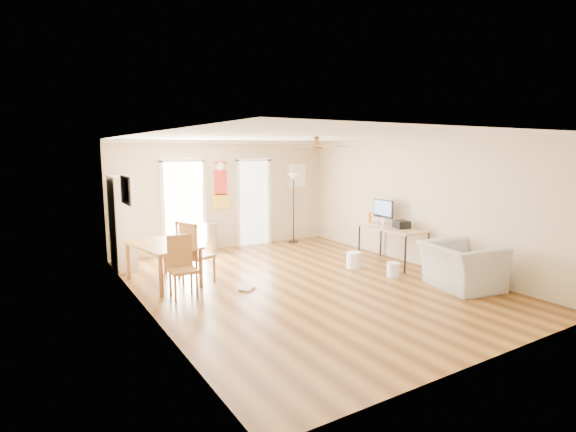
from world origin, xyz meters
TOP-DOWN VIEW (x-y plane):
  - floor at (0.00, 0.00)m, footprint 7.00×7.00m
  - ceiling at (0.00, 0.00)m, footprint 5.50×7.00m
  - wall_back at (0.00, 3.50)m, footprint 5.50×0.04m
  - wall_front at (0.00, -3.50)m, footprint 5.50×0.04m
  - wall_left at (-2.75, 0.00)m, footprint 0.04×7.00m
  - wall_right at (2.75, 0.00)m, footprint 0.04×7.00m
  - crown_molding at (0.00, 0.00)m, footprint 5.50×7.00m
  - kitchen_doorway at (-1.05, 3.48)m, footprint 0.90×0.10m
  - bathroom_doorway at (0.75, 3.48)m, footprint 0.80×0.10m
  - wall_decal at (-0.13, 3.48)m, footprint 0.46×0.03m
  - ac_grille at (2.05, 3.47)m, footprint 0.50×0.04m
  - framed_poster at (-2.73, 1.40)m, footprint 0.04×0.66m
  - ceiling_fan at (0.00, -0.30)m, footprint 1.24×1.24m
  - bookshelf at (-2.54, 2.81)m, footprint 0.42×0.86m
  - dining_table at (-2.15, 1.36)m, footprint 1.11×1.57m
  - dining_chair_right_a at (-1.60, 1.57)m, footprint 0.57×0.57m
  - dining_chair_right_b at (-1.60, 1.07)m, footprint 0.57×0.57m
  - dining_chair_near at (-2.09, 0.44)m, footprint 0.44×0.44m
  - trash_can at (-0.52, 3.23)m, footprint 0.37×0.37m
  - torchiere_lamp at (1.74, 3.17)m, footprint 0.37×0.37m
  - computer_desk at (2.34, 0.24)m, footprint 0.72×1.44m
  - imac at (2.47, 0.67)m, footprint 0.21×0.58m
  - keyboard at (2.20, 0.75)m, footprint 0.26×0.44m
  - printer at (2.45, 0.09)m, footprint 0.35×0.38m
  - orange_bottle at (2.30, 0.91)m, footprint 0.09×0.09m
  - wastebasket_a at (1.42, 0.38)m, footprint 0.31×0.31m
  - wastebasket_b at (1.66, -0.50)m, footprint 0.27×0.27m
  - floor_cloth at (-1.05, 0.22)m, footprint 0.32×0.31m
  - armchair at (2.15, -1.61)m, footprint 1.27×1.38m

SIDE VIEW (x-z plane):
  - floor at x=0.00m, z-range 0.00..0.00m
  - floor_cloth at x=-1.05m, z-range 0.00..0.04m
  - wastebasket_b at x=1.66m, z-range 0.00..0.27m
  - wastebasket_a at x=1.42m, z-range 0.00..0.33m
  - trash_can at x=-0.52m, z-range 0.00..0.70m
  - dining_table at x=-2.15m, z-range 0.00..0.72m
  - computer_desk at x=2.34m, z-range 0.00..0.77m
  - armchair at x=2.15m, z-range 0.00..0.78m
  - dining_chair_near at x=-2.09m, z-range 0.00..0.99m
  - dining_chair_right_a at x=-1.60m, z-range 0.00..1.08m
  - dining_chair_right_b at x=-1.60m, z-range 0.00..1.11m
  - keyboard at x=2.20m, z-range 0.77..0.79m
  - printer at x=2.45m, z-range 0.77..0.93m
  - orange_bottle at x=2.30m, z-range 0.77..1.02m
  - torchiere_lamp at x=1.74m, z-range 0.00..1.79m
  - bookshelf at x=-2.54m, z-range 0.00..1.87m
  - imac at x=2.47m, z-range 0.77..1.31m
  - kitchen_doorway at x=-1.05m, z-range 0.00..2.10m
  - bathroom_doorway at x=0.75m, z-range 0.00..2.10m
  - wall_back at x=0.00m, z-range 0.00..2.60m
  - wall_front at x=0.00m, z-range 0.00..2.60m
  - wall_left at x=-2.75m, z-range 0.00..2.60m
  - wall_right at x=2.75m, z-range 0.00..2.60m
  - wall_decal at x=-0.13m, z-range 1.00..2.10m
  - ac_grille at x=2.05m, z-range 1.40..2.00m
  - framed_poster at x=-2.73m, z-range 1.46..1.94m
  - ceiling_fan at x=0.00m, z-range 2.33..2.53m
  - crown_molding at x=0.00m, z-range 2.52..2.60m
  - ceiling at x=0.00m, z-range 2.60..2.60m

